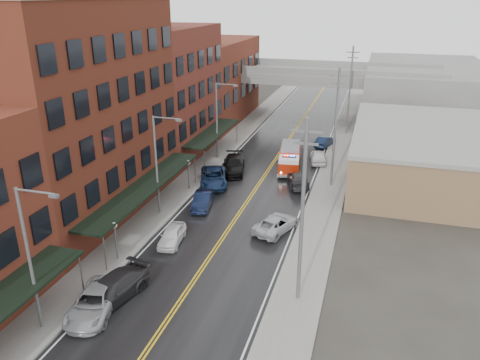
# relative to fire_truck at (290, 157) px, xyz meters

# --- Properties ---
(road) EXTENTS (11.00, 160.00, 0.02)m
(road) POSITION_rel_fire_truck_xyz_m (-2.19, -8.71, -1.38)
(road) COLOR black
(road) RESTS_ON ground
(sidewalk_left) EXTENTS (3.00, 160.00, 0.15)m
(sidewalk_left) POSITION_rel_fire_truck_xyz_m (-9.49, -8.71, -1.31)
(sidewalk_left) COLOR slate
(sidewalk_left) RESTS_ON ground
(sidewalk_right) EXTENTS (3.00, 160.00, 0.15)m
(sidewalk_right) POSITION_rel_fire_truck_xyz_m (5.11, -8.71, -1.31)
(sidewalk_right) COLOR slate
(sidewalk_right) RESTS_ON ground
(curb_left) EXTENTS (0.30, 160.00, 0.15)m
(curb_left) POSITION_rel_fire_truck_xyz_m (-7.84, -8.71, -1.31)
(curb_left) COLOR gray
(curb_left) RESTS_ON ground
(curb_right) EXTENTS (0.30, 160.00, 0.15)m
(curb_right) POSITION_rel_fire_truck_xyz_m (3.46, -8.71, -1.31)
(curb_right) COLOR gray
(curb_right) RESTS_ON ground
(brick_building_b) EXTENTS (9.00, 20.00, 18.00)m
(brick_building_b) POSITION_rel_fire_truck_xyz_m (-15.49, -15.71, 7.61)
(brick_building_b) COLOR #572117
(brick_building_b) RESTS_ON ground
(brick_building_c) EXTENTS (9.00, 15.00, 15.00)m
(brick_building_c) POSITION_rel_fire_truck_xyz_m (-15.49, 1.79, 6.11)
(brick_building_c) COLOR maroon
(brick_building_c) RESTS_ON ground
(brick_building_far) EXTENTS (9.00, 20.00, 12.00)m
(brick_building_far) POSITION_rel_fire_truck_xyz_m (-15.49, 19.29, 4.61)
(brick_building_far) COLOR maroon
(brick_building_far) RESTS_ON ground
(tan_building) EXTENTS (14.00, 22.00, 5.00)m
(tan_building) POSITION_rel_fire_truck_xyz_m (13.81, 1.29, 1.11)
(tan_building) COLOR brown
(tan_building) RESTS_ON ground
(right_far_block) EXTENTS (18.00, 30.00, 8.00)m
(right_far_block) POSITION_rel_fire_truck_xyz_m (15.81, 31.29, 2.61)
(right_far_block) COLOR slate
(right_far_block) RESTS_ON ground
(awning_1) EXTENTS (2.60, 18.00, 3.09)m
(awning_1) POSITION_rel_fire_truck_xyz_m (-9.68, -15.71, 1.60)
(awning_1) COLOR black
(awning_1) RESTS_ON ground
(awning_2) EXTENTS (2.60, 13.00, 3.09)m
(awning_2) POSITION_rel_fire_truck_xyz_m (-9.68, 1.79, 1.60)
(awning_2) COLOR black
(awning_2) RESTS_ON ground
(globe_lamp_1) EXTENTS (0.44, 0.44, 3.12)m
(globe_lamp_1) POSITION_rel_fire_truck_xyz_m (-8.59, -22.71, 0.93)
(globe_lamp_1) COLOR #59595B
(globe_lamp_1) RESTS_ON ground
(globe_lamp_2) EXTENTS (0.44, 0.44, 3.12)m
(globe_lamp_2) POSITION_rel_fire_truck_xyz_m (-8.59, -8.71, 0.93)
(globe_lamp_2) COLOR #59595B
(globe_lamp_2) RESTS_ON ground
(street_lamp_0) EXTENTS (2.64, 0.22, 9.00)m
(street_lamp_0) POSITION_rel_fire_truck_xyz_m (-8.74, -30.71, 3.80)
(street_lamp_0) COLOR #59595B
(street_lamp_0) RESTS_ON ground
(street_lamp_1) EXTENTS (2.64, 0.22, 9.00)m
(street_lamp_1) POSITION_rel_fire_truck_xyz_m (-8.74, -14.71, 3.80)
(street_lamp_1) COLOR #59595B
(street_lamp_1) RESTS_ON ground
(street_lamp_2) EXTENTS (2.64, 0.22, 9.00)m
(street_lamp_2) POSITION_rel_fire_truck_xyz_m (-8.74, 1.29, 3.80)
(street_lamp_2) COLOR #59595B
(street_lamp_2) RESTS_ON ground
(utility_pole_0) EXTENTS (1.80, 0.24, 12.00)m
(utility_pole_0) POSITION_rel_fire_truck_xyz_m (5.01, -23.71, 4.92)
(utility_pole_0) COLOR #59595B
(utility_pole_0) RESTS_ON ground
(utility_pole_1) EXTENTS (1.80, 0.24, 12.00)m
(utility_pole_1) POSITION_rel_fire_truck_xyz_m (5.01, -3.71, 4.92)
(utility_pole_1) COLOR #59595B
(utility_pole_1) RESTS_ON ground
(utility_pole_2) EXTENTS (1.80, 0.24, 12.00)m
(utility_pole_2) POSITION_rel_fire_truck_xyz_m (5.01, 16.29, 4.92)
(utility_pole_2) COLOR #59595B
(utility_pole_2) RESTS_ON ground
(overpass) EXTENTS (40.00, 10.00, 7.50)m
(overpass) POSITION_rel_fire_truck_xyz_m (-2.19, 23.29, 4.60)
(overpass) COLOR slate
(overpass) RESTS_ON ground
(fire_truck) EXTENTS (3.58, 7.25, 2.56)m
(fire_truck) POSITION_rel_fire_truck_xyz_m (0.00, 0.00, 0.00)
(fire_truck) COLOR #981C07
(fire_truck) RESTS_ON ground
(parked_car_left_2) EXTENTS (3.38, 5.64, 1.47)m
(parked_car_left_2) POSITION_rel_fire_truck_xyz_m (-6.77, -28.51, -0.65)
(parked_car_left_2) COLOR #999DA1
(parked_car_left_2) RESTS_ON ground
(parked_car_left_3) EXTENTS (3.47, 5.95, 1.62)m
(parked_car_left_3) POSITION_rel_fire_truck_xyz_m (-6.39, -27.11, -0.58)
(parked_car_left_3) COLOR #252527
(parked_car_left_3) RESTS_ON ground
(parked_car_left_4) EXTENTS (2.07, 4.08, 1.33)m
(parked_car_left_4) POSITION_rel_fire_truck_xyz_m (-5.79, -19.15, -0.72)
(parked_car_left_4) COLOR white
(parked_car_left_4) RESTS_ON ground
(parked_car_left_5) EXTENTS (2.23, 4.49, 1.42)m
(parked_car_left_5) POSITION_rel_fire_truck_xyz_m (-5.79, -12.28, -0.68)
(parked_car_left_5) COLOR black
(parked_car_left_5) RESTS_ON ground
(parked_car_left_6) EXTENTS (4.40, 6.31, 1.60)m
(parked_car_left_6) POSITION_rel_fire_truck_xyz_m (-6.67, -6.70, -0.59)
(parked_car_left_6) COLOR #122446
(parked_car_left_6) RESTS_ON ground
(parked_car_left_7) EXTENTS (3.62, 6.15, 1.67)m
(parked_car_left_7) POSITION_rel_fire_truck_xyz_m (-5.79, -2.66, -0.55)
(parked_car_left_7) COLOR black
(parked_car_left_7) RESTS_ON ground
(parked_car_right_0) EXTENTS (3.72, 5.30, 1.34)m
(parked_car_right_0) POSITION_rel_fire_truck_xyz_m (1.65, -14.91, -0.71)
(parked_car_right_0) COLOR #B0B2B9
(parked_car_right_0) RESTS_ON ground
(parked_car_right_1) EXTENTS (3.31, 5.23, 1.41)m
(parked_car_right_1) POSITION_rel_fire_truck_xyz_m (1.71, -4.51, -0.68)
(parked_car_right_1) COLOR #2B2B2E
(parked_car_right_1) RESTS_ON ground
(parked_car_right_2) EXTENTS (2.54, 4.73, 1.53)m
(parked_car_right_2) POSITION_rel_fire_truck_xyz_m (2.81, 3.09, -0.62)
(parked_car_right_2) COLOR silver
(parked_car_right_2) RESTS_ON ground
(parked_car_right_3) EXTENTS (2.48, 4.27, 1.33)m
(parked_car_right_3) POSITION_rel_fire_truck_xyz_m (2.81, 9.67, -0.72)
(parked_car_right_3) COLOR black
(parked_car_right_3) RESTS_ON ground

